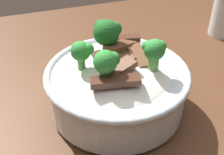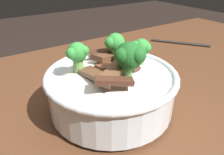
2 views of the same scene
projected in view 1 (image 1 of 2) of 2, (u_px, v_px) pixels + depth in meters
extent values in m
cube|color=#56331E|center=(74.00, 115.00, 0.57)|extent=(1.54, 0.91, 0.06)
cube|color=#56331E|center=(215.00, 91.00, 1.28)|extent=(0.07, 0.07, 0.76)
cylinder|color=silver|center=(117.00, 106.00, 0.54)|extent=(0.11, 0.11, 0.01)
cylinder|color=silver|center=(117.00, 89.00, 0.51)|extent=(0.24, 0.24, 0.07)
torus|color=silver|center=(117.00, 73.00, 0.49)|extent=(0.25, 0.25, 0.01)
ellipsoid|color=white|center=(117.00, 79.00, 0.50)|extent=(0.20, 0.20, 0.06)
cube|color=brown|center=(117.00, 63.00, 0.48)|extent=(0.07, 0.03, 0.02)
cube|color=brown|center=(121.00, 67.00, 0.46)|extent=(0.05, 0.04, 0.02)
cube|color=brown|center=(139.00, 56.00, 0.50)|extent=(0.03, 0.06, 0.02)
cube|color=#4C2B1E|center=(124.00, 39.00, 0.53)|extent=(0.06, 0.04, 0.02)
cube|color=brown|center=(122.00, 45.00, 0.51)|extent=(0.08, 0.06, 0.02)
cube|color=#4C2B1E|center=(115.00, 81.00, 0.43)|extent=(0.08, 0.04, 0.01)
cube|color=#563323|center=(102.00, 57.00, 0.48)|extent=(0.02, 0.06, 0.02)
cylinder|color=#6BA84C|center=(153.00, 63.00, 0.47)|extent=(0.02, 0.02, 0.03)
sphere|color=green|center=(154.00, 50.00, 0.46)|extent=(0.03, 0.03, 0.03)
sphere|color=green|center=(160.00, 46.00, 0.46)|extent=(0.02, 0.02, 0.02)
sphere|color=green|center=(147.00, 46.00, 0.46)|extent=(0.02, 0.02, 0.02)
cylinder|color=#5B9947|center=(82.00, 63.00, 0.47)|extent=(0.01, 0.01, 0.03)
sphere|color=green|center=(81.00, 51.00, 0.46)|extent=(0.03, 0.03, 0.03)
sphere|color=green|center=(88.00, 49.00, 0.46)|extent=(0.02, 0.02, 0.02)
sphere|color=green|center=(77.00, 48.00, 0.47)|extent=(0.02, 0.02, 0.02)
cylinder|color=#5B9947|center=(106.00, 48.00, 0.51)|extent=(0.01, 0.01, 0.03)
sphere|color=#1E6023|center=(106.00, 33.00, 0.50)|extent=(0.05, 0.05, 0.05)
sphere|color=#1E6023|center=(115.00, 29.00, 0.50)|extent=(0.03, 0.03, 0.03)
sphere|color=#1E6023|center=(101.00, 27.00, 0.50)|extent=(0.03, 0.03, 0.03)
cylinder|color=#7AB256|center=(105.00, 76.00, 0.45)|extent=(0.02, 0.02, 0.03)
sphere|color=green|center=(105.00, 62.00, 0.43)|extent=(0.04, 0.04, 0.04)
sphere|color=green|center=(113.00, 59.00, 0.43)|extent=(0.02, 0.02, 0.02)
sphere|color=green|center=(101.00, 59.00, 0.44)|extent=(0.02, 0.02, 0.02)
cylinder|color=white|center=(222.00, 33.00, 0.78)|extent=(0.07, 0.07, 0.00)
cylinder|color=silver|center=(224.00, 24.00, 0.76)|extent=(0.07, 0.07, 0.05)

